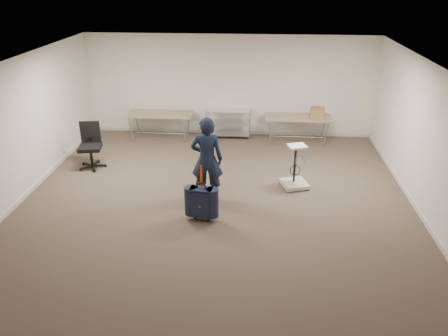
{
  "coord_description": "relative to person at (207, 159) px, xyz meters",
  "views": [
    {
      "loc": [
        0.78,
        -7.47,
        4.36
      ],
      "look_at": [
        0.17,
        0.3,
        0.8
      ],
      "focal_mm": 35.0,
      "sensor_mm": 36.0,
      "label": 1
    }
  ],
  "objects": [
    {
      "name": "room_shell",
      "position": [
        0.19,
        0.88,
        -0.84
      ],
      "size": [
        8.0,
        9.0,
        9.0
      ],
      "color": "white",
      "rests_on": "ground"
    },
    {
      "name": "equipment_cart",
      "position": [
        1.84,
        0.69,
        -0.63
      ],
      "size": [
        0.66,
        0.66,
        0.97
      ],
      "color": "#BEB5A4",
      "rests_on": "ground"
    },
    {
      "name": "person",
      "position": [
        0.0,
        0.0,
        0.0
      ],
      "size": [
        0.66,
        0.45,
        1.77
      ],
      "primitive_type": "imported",
      "rotation": [
        0.0,
        0.0,
        3.18
      ],
      "color": "black",
      "rests_on": "ground"
    },
    {
      "name": "suitcase",
      "position": [
        -0.01,
        -0.87,
        -0.5
      ],
      "size": [
        0.44,
        0.29,
        1.14
      ],
      "color": "#151D30",
      "rests_on": "ground"
    },
    {
      "name": "ground",
      "position": [
        0.19,
        -0.51,
        -0.89
      ],
      "size": [
        9.0,
        9.0,
        0.0
      ],
      "primitive_type": "plane",
      "color": "#443229",
      "rests_on": "ground"
    },
    {
      "name": "folding_table_left",
      "position": [
        -1.71,
        3.44,
        -0.21
      ],
      "size": [
        1.8,
        0.75,
        0.73
      ],
      "color": "#9A7D5E",
      "rests_on": "ground"
    },
    {
      "name": "wire_shelf",
      "position": [
        0.19,
        3.69,
        -0.45
      ],
      "size": [
        1.22,
        0.47,
        0.8
      ],
      "color": "silver",
      "rests_on": "ground"
    },
    {
      "name": "cardboard_box",
      "position": [
        2.58,
        3.43,
        -0.02
      ],
      "size": [
        0.38,
        0.3,
        0.27
      ],
      "primitive_type": "cube",
      "rotation": [
        0.0,
        0.0,
        -0.08
      ],
      "color": "olive",
      "rests_on": "folding_table_right"
    },
    {
      "name": "office_chair",
      "position": [
        -2.95,
        1.39,
        -0.56
      ],
      "size": [
        0.66,
        0.66,
        1.09
      ],
      "color": "black",
      "rests_on": "ground"
    },
    {
      "name": "folding_table_right",
      "position": [
        2.09,
        3.44,
        -0.21
      ],
      "size": [
        1.8,
        0.75,
        0.73
      ],
      "color": "#9A7D5E",
      "rests_on": "ground"
    }
  ]
}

